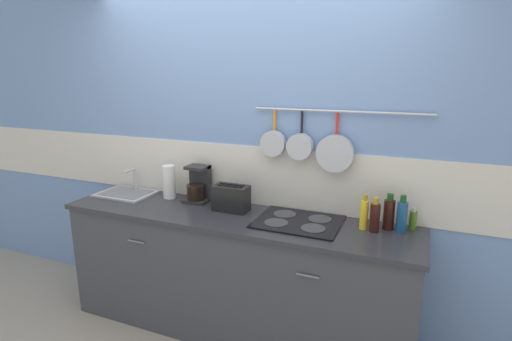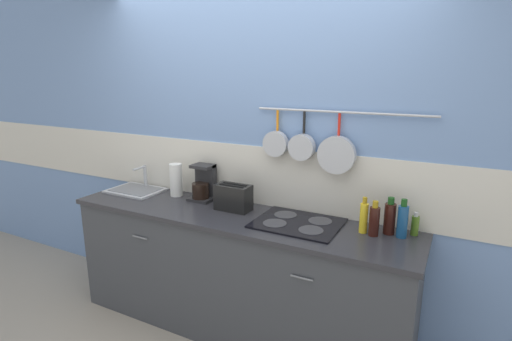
{
  "view_description": "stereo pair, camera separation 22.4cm",
  "coord_description": "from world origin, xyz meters",
  "px_view_note": "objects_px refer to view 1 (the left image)",
  "views": [
    {
      "loc": [
        1.18,
        -2.38,
        1.92
      ],
      "look_at": [
        0.18,
        0.0,
        1.27
      ],
      "focal_mm": 28.0,
      "sensor_mm": 36.0,
      "label": 1
    },
    {
      "loc": [
        1.38,
        -2.29,
        1.92
      ],
      "look_at": [
        0.18,
        0.0,
        1.27
      ],
      "focal_mm": 28.0,
      "sensor_mm": 36.0,
      "label": 2
    }
  ],
  "objects_px": {
    "coffee_maker": "(198,186)",
    "bottle_dish_soap": "(413,220)",
    "toaster": "(231,198)",
    "bottle_hot_sauce": "(375,217)",
    "bottle_vinegar": "(364,214)",
    "paper_towel_roll": "(169,182)",
    "bottle_sesame_oil": "(402,216)",
    "bottle_olive_oil": "(389,214)"
  },
  "relations": [
    {
      "from": "bottle_sesame_oil",
      "to": "bottle_olive_oil",
      "type": "bearing_deg",
      "value": 163.58
    },
    {
      "from": "bottle_olive_oil",
      "to": "bottle_sesame_oil",
      "type": "bearing_deg",
      "value": -16.42
    },
    {
      "from": "paper_towel_roll",
      "to": "bottle_hot_sauce",
      "type": "xyz_separation_m",
      "value": [
        1.6,
        -0.08,
        -0.03
      ]
    },
    {
      "from": "bottle_hot_sauce",
      "to": "bottle_dish_soap",
      "type": "height_order",
      "value": "bottle_hot_sauce"
    },
    {
      "from": "bottle_vinegar",
      "to": "bottle_olive_oil",
      "type": "relative_size",
      "value": 0.98
    },
    {
      "from": "bottle_sesame_oil",
      "to": "bottle_vinegar",
      "type": "bearing_deg",
      "value": -171.51
    },
    {
      "from": "paper_towel_roll",
      "to": "toaster",
      "type": "distance_m",
      "value": 0.6
    },
    {
      "from": "toaster",
      "to": "bottle_olive_oil",
      "type": "relative_size",
      "value": 1.16
    },
    {
      "from": "bottle_hot_sauce",
      "to": "bottle_vinegar",
      "type": "bearing_deg",
      "value": 163.94
    },
    {
      "from": "paper_towel_roll",
      "to": "bottle_dish_soap",
      "type": "height_order",
      "value": "paper_towel_roll"
    },
    {
      "from": "bottle_dish_soap",
      "to": "bottle_sesame_oil",
      "type": "bearing_deg",
      "value": -132.04
    },
    {
      "from": "paper_towel_roll",
      "to": "bottle_olive_oil",
      "type": "bearing_deg",
      "value": -0.19
    },
    {
      "from": "paper_towel_roll",
      "to": "bottle_sesame_oil",
      "type": "distance_m",
      "value": 1.76
    },
    {
      "from": "paper_towel_roll",
      "to": "bottle_dish_soap",
      "type": "distance_m",
      "value": 1.82
    },
    {
      "from": "bottle_vinegar",
      "to": "paper_towel_roll",
      "type": "bearing_deg",
      "value": 177.65
    },
    {
      "from": "toaster",
      "to": "bottle_hot_sauce",
      "type": "distance_m",
      "value": 1.01
    },
    {
      "from": "coffee_maker",
      "to": "bottle_vinegar",
      "type": "relative_size",
      "value": 1.22
    },
    {
      "from": "bottle_vinegar",
      "to": "bottle_sesame_oil",
      "type": "xyz_separation_m",
      "value": [
        0.23,
        0.03,
        0.01
      ]
    },
    {
      "from": "bottle_vinegar",
      "to": "bottle_sesame_oil",
      "type": "height_order",
      "value": "bottle_sesame_oil"
    },
    {
      "from": "paper_towel_roll",
      "to": "bottle_sesame_oil",
      "type": "bearing_deg",
      "value": -0.95
    },
    {
      "from": "bottle_vinegar",
      "to": "bottle_sesame_oil",
      "type": "distance_m",
      "value": 0.23
    },
    {
      "from": "bottle_hot_sauce",
      "to": "bottle_olive_oil",
      "type": "relative_size",
      "value": 0.94
    },
    {
      "from": "bottle_vinegar",
      "to": "bottle_dish_soap",
      "type": "bearing_deg",
      "value": 20.2
    },
    {
      "from": "paper_towel_roll",
      "to": "toaster",
      "type": "xyz_separation_m",
      "value": [
        0.59,
        -0.08,
        -0.04
      ]
    },
    {
      "from": "toaster",
      "to": "bottle_vinegar",
      "type": "distance_m",
      "value": 0.94
    },
    {
      "from": "bottle_hot_sauce",
      "to": "bottle_dish_soap",
      "type": "relative_size",
      "value": 1.5
    },
    {
      "from": "toaster",
      "to": "bottle_dish_soap",
      "type": "bearing_deg",
      "value": 5.86
    },
    {
      "from": "bottle_sesame_oil",
      "to": "bottle_dish_soap",
      "type": "distance_m",
      "value": 0.11
    },
    {
      "from": "bottle_olive_oil",
      "to": "coffee_maker",
      "type": "bearing_deg",
      "value": 178.95
    },
    {
      "from": "toaster",
      "to": "bottle_olive_oil",
      "type": "bearing_deg",
      "value": 3.99
    },
    {
      "from": "toaster",
      "to": "bottle_hot_sauce",
      "type": "bearing_deg",
      "value": -0.06
    },
    {
      "from": "paper_towel_roll",
      "to": "bottle_hot_sauce",
      "type": "relative_size",
      "value": 1.19
    },
    {
      "from": "paper_towel_roll",
      "to": "bottle_hot_sauce",
      "type": "bearing_deg",
      "value": -2.96
    },
    {
      "from": "paper_towel_roll",
      "to": "bottle_olive_oil",
      "type": "relative_size",
      "value": 1.12
    },
    {
      "from": "bottle_vinegar",
      "to": "bottle_dish_soap",
      "type": "distance_m",
      "value": 0.31
    },
    {
      "from": "toaster",
      "to": "bottle_hot_sauce",
      "type": "xyz_separation_m",
      "value": [
        1.01,
        -0.0,
        0.0
      ]
    },
    {
      "from": "paper_towel_roll",
      "to": "bottle_sesame_oil",
      "type": "relative_size",
      "value": 1.09
    },
    {
      "from": "bottle_hot_sauce",
      "to": "toaster",
      "type": "bearing_deg",
      "value": 179.94
    },
    {
      "from": "coffee_maker",
      "to": "bottle_dish_soap",
      "type": "bearing_deg",
      "value": 0.9
    },
    {
      "from": "paper_towel_roll",
      "to": "coffee_maker",
      "type": "distance_m",
      "value": 0.26
    },
    {
      "from": "bottle_dish_soap",
      "to": "bottle_olive_oil",
      "type": "bearing_deg",
      "value": -160.81
    },
    {
      "from": "toaster",
      "to": "bottle_hot_sauce",
      "type": "height_order",
      "value": "bottle_hot_sauce"
    }
  ]
}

